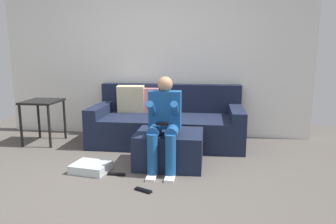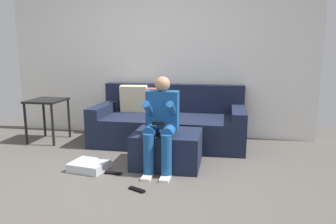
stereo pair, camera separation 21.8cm
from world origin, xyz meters
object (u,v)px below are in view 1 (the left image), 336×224
Objects in this scene: person_seated at (164,121)px; remote_near_ottoman at (143,190)px; ottoman at (169,149)px; side_table at (43,107)px; storage_bin at (91,167)px; couch_sectional at (166,123)px; remote_by_storage_bin at (116,174)px.

remote_near_ottoman is at bearing -101.75° from person_seated.
ottoman is 0.42m from person_seated.
storage_bin is at bearing -43.05° from side_table.
storage_bin reaches higher than remote_near_ottoman.
storage_bin is 1.60m from side_table.
person_seated is 1.68× the size of side_table.
remote_near_ottoman is (0.01, -1.73, -0.28)m from couch_sectional.
side_table is at bearing -172.27° from couch_sectional.
person_seated is at bearing 24.31° from remote_by_storage_bin.
couch_sectional is at bearing 7.73° from side_table.
side_table reaches higher than remote_by_storage_bin.
remote_near_ottoman is (1.81, -1.48, -0.52)m from side_table.
ottoman is 4.05× the size of remote_by_storage_bin.
storage_bin is at bearing 167.90° from remote_by_storage_bin.
storage_bin is (-0.69, -1.29, -0.24)m from couch_sectional.
remote_by_storage_bin is at bearing -12.96° from storage_bin.
person_seated is at bearing 103.19° from remote_near_ottoman.
remote_by_storage_bin is at bearing -143.56° from ottoman.
side_table is 1.89m from remote_by_storage_bin.
side_table is at bearing 165.70° from remote_near_ottoman.
person_seated is 0.99m from storage_bin.
remote_near_ottoman is 0.53m from remote_by_storage_bin.
couch_sectional is 11.89× the size of remote_near_ottoman.
ottoman is 2.12m from side_table.
ottoman is 1.96× the size of storage_bin.
person_seated is 2.67× the size of storage_bin.
couch_sectional is at bearing 99.73° from ottoman.
person_seated reaches higher than ottoman.
person_seated is (0.13, -1.14, 0.28)m from couch_sectional.
ottoman is at bearing -19.99° from side_table.
ottoman reaches higher than storage_bin.
ottoman is at bearing -80.27° from couch_sectional.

